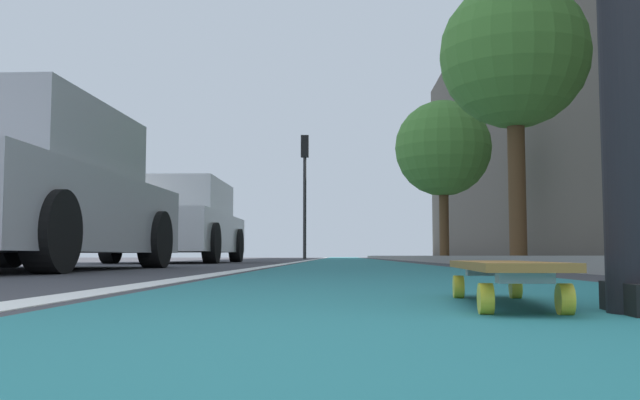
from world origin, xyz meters
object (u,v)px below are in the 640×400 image
object	(u,v)px
parked_car_mid	(180,223)
street_tree_mid	(514,56)
traffic_light	(305,174)
skateboard	(502,270)
parked_car_near	(24,193)
street_tree_far	(443,149)

from	to	relation	value
parked_car_mid	street_tree_mid	xyz separation A→B (m)	(-1.22, -5.92, 2.77)
traffic_light	parked_car_mid	bearing A→B (deg)	172.25
skateboard	parked_car_near	world-z (taller)	parked_car_near
skateboard	parked_car_near	size ratio (longest dim) A/B	0.21
parked_car_near	parked_car_mid	world-z (taller)	parked_car_mid
traffic_light	street_tree_far	distance (m)	6.88
street_tree_mid	street_tree_far	world-z (taller)	street_tree_mid
skateboard	parked_car_mid	bearing A→B (deg)	16.90
skateboard	parked_car_mid	world-z (taller)	parked_car_mid
skateboard	parked_car_mid	distance (m)	11.66
skateboard	traffic_light	world-z (taller)	traffic_light
parked_car_mid	street_tree_far	xyz separation A→B (m)	(7.03, -5.92, 2.45)
skateboard	street_tree_far	bearing A→B (deg)	-7.93
street_tree_far	traffic_light	bearing A→B (deg)	37.80
parked_car_near	traffic_light	world-z (taller)	traffic_light
skateboard	street_tree_mid	bearing A→B (deg)	-14.32
street_tree_far	skateboard	bearing A→B (deg)	172.07
skateboard	street_tree_mid	world-z (taller)	street_tree_mid
parked_car_mid	street_tree_mid	distance (m)	6.64
parked_car_near	street_tree_far	distance (m)	15.18
parked_car_mid	traffic_light	distance (m)	12.81
parked_car_mid	parked_car_near	bearing A→B (deg)	-178.93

